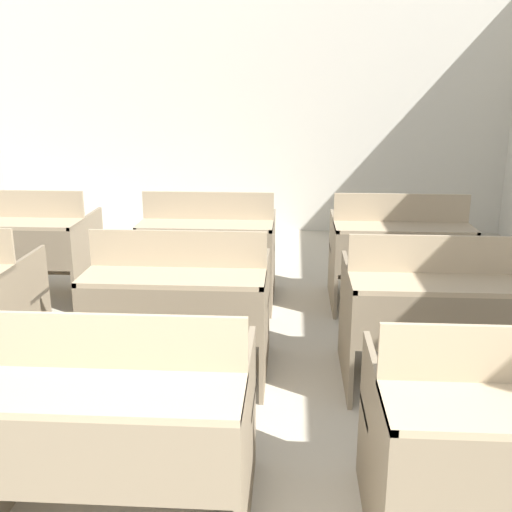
{
  "coord_description": "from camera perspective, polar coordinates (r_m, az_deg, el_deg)",
  "views": [
    {
      "loc": [
        0.55,
        -0.96,
        1.83
      ],
      "look_at": [
        0.33,
        2.57,
        0.81
      ],
      "focal_mm": 42.0,
      "sensor_mm": 36.0,
      "label": 1
    }
  ],
  "objects": [
    {
      "name": "bench_front_center",
      "position": [
        2.62,
        -13.18,
        -15.11
      ],
      "size": [
        1.1,
        0.82,
        0.97
      ],
      "color": "#80715A",
      "rests_on": "ground_plane"
    },
    {
      "name": "bench_second_right",
      "position": [
        3.84,
        16.75,
        -5.04
      ],
      "size": [
        1.1,
        0.82,
        0.97
      ],
      "color": "#7E6E57",
      "rests_on": "ground_plane"
    },
    {
      "name": "wall_back",
      "position": [
        7.6,
        -0.64,
        13.33
      ],
      "size": [
        6.44,
        0.06,
        2.92
      ],
      "color": "beige",
      "rests_on": "ground_plane"
    },
    {
      "name": "bench_second_center",
      "position": [
        3.82,
        -7.23,
        -4.54
      ],
      "size": [
        1.1,
        0.82,
        0.97
      ],
      "color": "#7C6D56",
      "rests_on": "ground_plane"
    },
    {
      "name": "bench_third_center",
      "position": [
        5.1,
        -4.49,
        0.81
      ],
      "size": [
        1.1,
        0.82,
        0.97
      ],
      "color": "#80715A",
      "rests_on": "ground_plane"
    },
    {
      "name": "bench_third_left",
      "position": [
        5.53,
        -21.15,
        0.97
      ],
      "size": [
        1.1,
        0.82,
        0.97
      ],
      "color": "#80715A",
      "rests_on": "ground_plane"
    },
    {
      "name": "bench_third_right",
      "position": [
        5.14,
        13.39,
        0.54
      ],
      "size": [
        1.1,
        0.82,
        0.97
      ],
      "color": "#7F7059",
      "rests_on": "ground_plane"
    }
  ]
}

